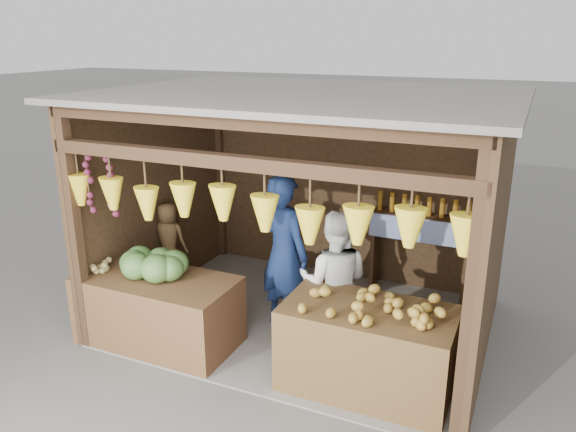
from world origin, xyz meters
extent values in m
plane|color=#514F49|center=(0.00, 0.00, 0.00)|extent=(80.00, 80.00, 0.00)
cube|color=slate|center=(0.00, 0.00, 0.01)|extent=(4.00, 3.00, 0.02)
cube|color=black|center=(0.00, 1.50, 1.30)|extent=(4.00, 0.06, 2.60)
cube|color=black|center=(-2.00, 0.00, 1.30)|extent=(0.06, 3.00, 2.60)
cube|color=black|center=(2.00, 0.00, 1.30)|extent=(0.06, 3.00, 2.60)
cube|color=#605B54|center=(0.00, 0.00, 2.63)|extent=(4.30, 3.30, 0.06)
cube|color=black|center=(-1.94, -1.44, 1.30)|extent=(0.11, 0.11, 2.60)
cube|color=black|center=(1.94, -1.44, 1.30)|extent=(0.11, 0.11, 2.60)
cube|color=black|center=(-1.94, 1.44, 1.30)|extent=(0.11, 0.11, 2.60)
cube|color=black|center=(1.94, 1.44, 1.30)|extent=(0.11, 0.11, 2.60)
cube|color=black|center=(0.00, -1.44, 2.20)|extent=(4.00, 0.12, 0.12)
cube|color=black|center=(0.00, -1.44, 2.54)|extent=(4.00, 0.12, 0.12)
cube|color=#382314|center=(1.05, 1.30, 1.05)|extent=(1.25, 0.30, 0.05)
cube|color=#382314|center=(0.47, 1.30, 0.53)|extent=(0.05, 0.28, 1.05)
cube|color=#382314|center=(1.64, 1.30, 0.53)|extent=(0.05, 0.28, 1.05)
cube|color=blue|center=(1.05, 1.14, 0.92)|extent=(1.25, 0.02, 0.30)
cube|color=#462A17|center=(-1.26, -1.07, 0.38)|extent=(1.70, 0.85, 0.77)
cube|color=#492F18|center=(1.04, -0.96, 0.42)|extent=(1.57, 0.85, 0.84)
cube|color=black|center=(-1.83, -0.04, 0.14)|extent=(0.31, 0.31, 0.29)
imported|color=#122045|center=(-0.18, -0.18, 0.91)|extent=(0.77, 0.63, 1.81)
imported|color=white|center=(0.51, -0.42, 0.78)|extent=(0.86, 0.74, 1.55)
imported|color=brown|center=(-1.83, -0.04, 0.77)|extent=(0.49, 0.34, 0.96)
camera|label=1|loc=(2.24, -5.46, 3.22)|focal=35.00mm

